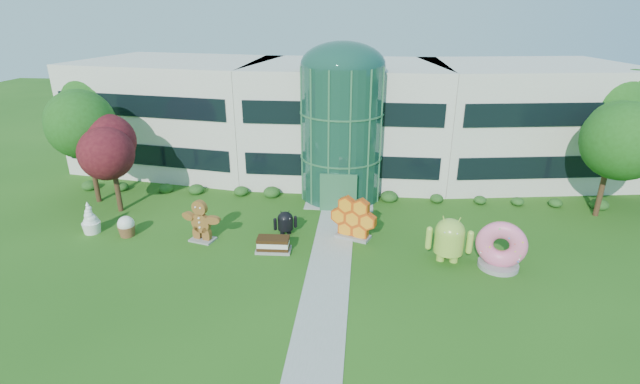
# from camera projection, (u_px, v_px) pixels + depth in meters

# --- Properties ---
(ground) EXTENTS (140.00, 140.00, 0.00)m
(ground) POSITION_uv_depth(u_px,v_px,m) (328.00, 279.00, 24.84)
(ground) COLOR #215114
(ground) RESTS_ON ground
(building) EXTENTS (46.00, 15.00, 9.30)m
(building) POSITION_uv_depth(u_px,v_px,m) (345.00, 119.00, 39.75)
(building) COLOR beige
(building) RESTS_ON ground
(atrium) EXTENTS (6.00, 6.00, 9.80)m
(atrium) POSITION_uv_depth(u_px,v_px,m) (342.00, 134.00, 34.11)
(atrium) COLOR #194738
(atrium) RESTS_ON ground
(walkway) EXTENTS (2.40, 20.00, 0.04)m
(walkway) POSITION_uv_depth(u_px,v_px,m) (330.00, 260.00, 26.68)
(walkway) COLOR #9E9E93
(walkway) RESTS_ON ground
(tree_red) EXTENTS (4.00, 4.00, 6.00)m
(tree_red) POSITION_uv_depth(u_px,v_px,m) (114.00, 171.00, 32.08)
(tree_red) COLOR #3F0C14
(tree_red) RESTS_ON ground
(trees_backdrop) EXTENTS (52.00, 8.00, 8.40)m
(trees_backdrop) POSITION_uv_depth(u_px,v_px,m) (342.00, 139.00, 35.30)
(trees_backdrop) COLOR #1D4E13
(trees_backdrop) RESTS_ON ground
(android_green) EXTENTS (2.92, 2.15, 3.06)m
(android_green) POSITION_uv_depth(u_px,v_px,m) (449.00, 237.00, 26.04)
(android_green) COLOR #98C33E
(android_green) RESTS_ON ground
(android_black) EXTENTS (1.87, 1.57, 1.81)m
(android_black) POSITION_uv_depth(u_px,v_px,m) (285.00, 221.00, 29.43)
(android_black) COLOR black
(android_black) RESTS_ON ground
(donut) EXTENTS (3.02, 2.05, 2.86)m
(donut) POSITION_uv_depth(u_px,v_px,m) (501.00, 244.00, 25.44)
(donut) COLOR #F25C80
(donut) RESTS_ON ground
(gingerbread) EXTENTS (3.15, 1.87, 2.73)m
(gingerbread) POSITION_uv_depth(u_px,v_px,m) (201.00, 220.00, 28.46)
(gingerbread) COLOR brown
(gingerbread) RESTS_ON ground
(ice_cream_sandwich) EXTENTS (2.10, 1.11, 0.92)m
(ice_cream_sandwich) POSITION_uv_depth(u_px,v_px,m) (273.00, 244.00, 27.47)
(ice_cream_sandwich) COLOR #311F0B
(ice_cream_sandwich) RESTS_ON ground
(honeycomb) EXTENTS (3.34, 2.19, 2.47)m
(honeycomb) POSITION_uv_depth(u_px,v_px,m) (353.00, 220.00, 28.85)
(honeycomb) COLOR orange
(honeycomb) RESTS_ON ground
(froyo) EXTENTS (1.30, 1.30, 2.12)m
(froyo) POSITION_uv_depth(u_px,v_px,m) (90.00, 218.00, 29.58)
(froyo) COLOR white
(froyo) RESTS_ON ground
(cupcake) EXTENTS (1.33, 1.33, 1.35)m
(cupcake) POSITION_uv_depth(u_px,v_px,m) (126.00, 226.00, 29.30)
(cupcake) COLOR white
(cupcake) RESTS_ON ground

